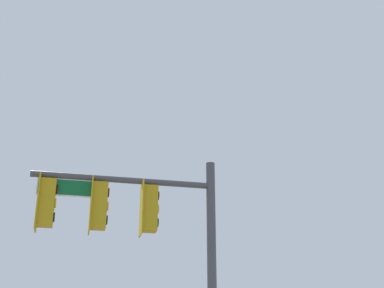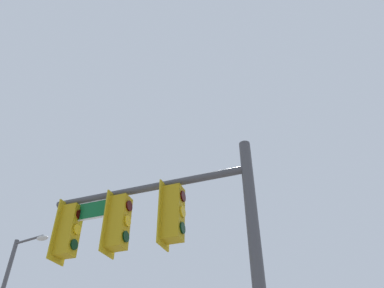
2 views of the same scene
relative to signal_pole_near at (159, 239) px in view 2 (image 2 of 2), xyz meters
name	(u,v)px [view 2 (image 2 of 2)]	position (x,y,z in m)	size (l,w,h in m)	color
signal_pole_near	(159,239)	(0.00, 0.00, 0.00)	(4.42, 0.54, 6.03)	#47474C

